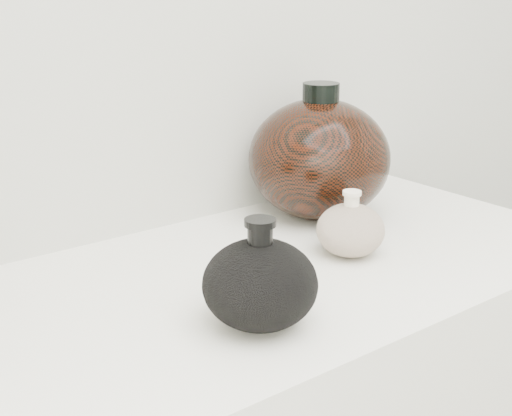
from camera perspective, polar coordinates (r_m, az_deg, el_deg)
black_gourd_vase at (r=0.84m, az=0.32°, el=-6.06°), size 0.17×0.17×0.13m
cream_gourd_vase at (r=1.06m, az=7.57°, el=-1.71°), size 0.11×0.11×0.10m
right_round_pot at (r=1.21m, az=5.07°, el=3.98°), size 0.28×0.28×0.23m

